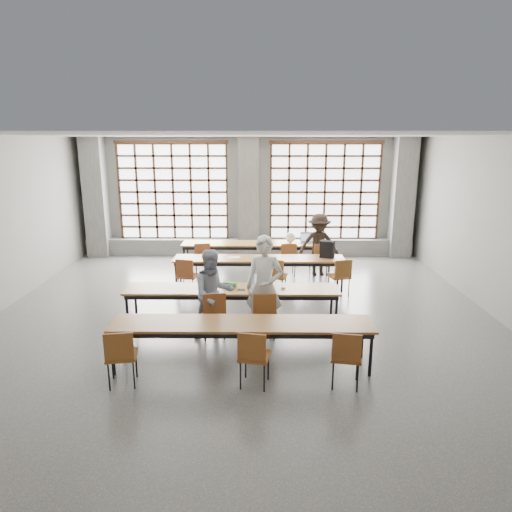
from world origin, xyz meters
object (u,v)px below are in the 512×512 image
Objects in this scene: laptop_front at (262,283)px; laptop_back at (307,240)px; desk_row_c at (232,291)px; student_back at (319,245)px; red_pouch at (121,352)px; chair_mid_centre at (276,273)px; mouse at (283,288)px; plastic_bag at (290,237)px; chair_back_left at (202,256)px; chair_mid_right at (341,274)px; chair_front_right at (264,310)px; chair_near_left at (121,352)px; backpack at (327,249)px; chair_back_right at (320,256)px; desk_row_d at (242,326)px; chair_mid_left at (187,273)px; desk_row_b at (259,260)px; green_box at (230,285)px; chair_near_right at (346,353)px; chair_near_mid at (253,353)px; chair_front_left at (214,310)px; student_male at (264,287)px; chair_back_mid at (288,256)px; phone at (242,290)px; student_female at (213,293)px.

laptop_front is 4.01m from laptop_back.
student_back is (2.03, 3.31, 0.14)m from desk_row_c.
chair_mid_centre is at bearing 58.51° from red_pouch.
plastic_bag is (0.38, 3.88, 0.12)m from mouse.
laptop_front is 2.01× the size of red_pouch.
chair_back_left is 1.00× the size of chair_mid_right.
chair_front_right is 1.00× the size of chair_near_left.
laptop_front is 2.67m from backpack.
chair_back_right is 1.96m from chair_mid_centre.
laptop_back is at bearing 74.52° from desk_row_d.
backpack is at bearing 11.91° from chair_mid_left.
chair_near_left is (-1.69, -0.63, -0.13)m from desk_row_d.
mouse is (0.45, -2.26, 0.08)m from desk_row_b.
green_box is 0.87× the size of plastic_bag.
chair_back_left is 1.00× the size of chair_front_right.
desk_row_c is at bearing 127.40° from chair_near_right.
chair_near_mid is at bearing -93.03° from laptop_front.
chair_near_right is at bearing -63.70° from laptop_front.
chair_near_mid reaches higher than red_pouch.
chair_front_left is 1.00× the size of chair_near_left.
chair_near_left is 5.78m from backpack.
laptop_back reaches higher than chair_front_left.
green_box is (-0.65, 0.58, -0.14)m from student_male.
red_pouch is (-1.45, -2.19, -0.16)m from desk_row_c.
chair_mid_centre is 1.00× the size of chair_front_left.
chair_mid_centre is 1.44m from chair_mid_right.
chair_back_right is 0.82m from laptop_back.
mouse is at bearing 43.25° from chair_near_left.
student_back is (0.79, 0.13, 0.26)m from chair_back_mid.
chair_back_left is at bearing -179.98° from chair_back_right.
mouse is (0.52, 2.25, 0.21)m from chair_near_mid.
desk_row_d is at bearing 157.09° from chair_near_right.
laptop_front is at bearing -88.33° from desk_row_b.
chair_back_left is 0.55× the size of student_back.
chair_near_left is at bearing -80.49° from red_pouch.
chair_mid_centre is 2.20× the size of backpack.
chair_mid_right is (1.08, -1.57, 0.00)m from chair_back_mid.
green_box is (-2.10, -3.11, 0.24)m from chair_back_right.
chair_mid_left is (-1.61, -0.63, -0.13)m from desk_row_b.
desk_row_c and desk_row_d have the same top height.
chair_mid_centre is 1.00× the size of chair_near_mid.
chair_mid_centre is at bearing 62.61° from chair_front_left.
phone is (-0.07, 1.54, 0.07)m from desk_row_d.
chair_mid_left is 2.39m from chair_front_left.
student_female reaches higher than desk_row_d.
desk_row_c is 16.00× the size of green_box.
chair_back_mid and chair_back_right have the same top height.
desk_row_b reaches higher than red_pouch.
chair_mid_centre is 2.43m from student_female.
desk_row_c is at bearing -123.07° from student_back.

